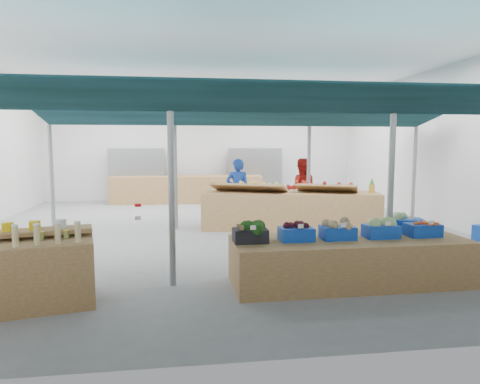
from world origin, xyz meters
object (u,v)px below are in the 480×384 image
at_px(fruit_counter, 290,211).
at_px(vendor_right, 301,190).
at_px(bottle_shelf, 14,272).
at_px(veg_counter, 349,261).
at_px(vendor_left, 238,191).

height_order(fruit_counter, vendor_right, vendor_right).
distance_m(bottle_shelf, vendor_right, 8.03).
bearing_deg(vendor_right, veg_counter, 93.67).
bearing_deg(vendor_right, fruit_counter, 73.23).
relative_size(bottle_shelf, vendor_left, 1.20).
xyz_separation_m(bottle_shelf, fruit_counter, (4.93, 4.71, 0.00)).
relative_size(bottle_shelf, veg_counter, 0.59).
relative_size(bottle_shelf, vendor_right, 1.20).
bearing_deg(vendor_right, bottle_shelf, 58.23).
relative_size(vendor_left, vendor_right, 1.00).
relative_size(fruit_counter, vendor_right, 2.50).
bearing_deg(bottle_shelf, veg_counter, -8.35).
relative_size(fruit_counter, vendor_left, 2.50).
bearing_deg(vendor_right, vendor_left, 11.84).
relative_size(veg_counter, vendor_left, 2.04).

